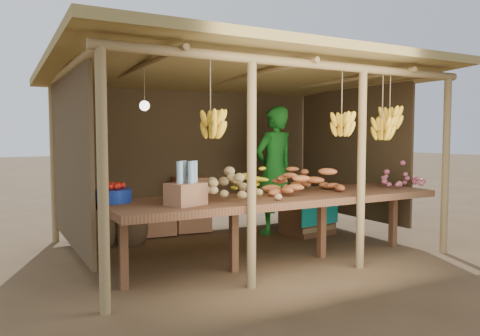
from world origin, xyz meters
TOP-DOWN VIEW (x-y plane):
  - ground at (0.00, 0.00)m, footprint 60.00×60.00m
  - stall_structure at (-0.00, -0.09)m, footprint 4.70×3.50m
  - counter at (0.00, -0.95)m, footprint 3.90×1.05m
  - potato_heap at (-0.75, -1.02)m, footprint 1.14×0.92m
  - sweet_potato_heap at (0.39, -0.85)m, footprint 1.09×0.80m
  - onion_heap at (1.90, -1.02)m, footprint 0.75×0.53m
  - banana_pile at (-0.14, -0.57)m, footprint 0.67×0.46m
  - tomato_basin at (-1.81, -0.60)m, footprint 0.38×0.38m
  - bottle_box at (-1.23, -1.14)m, footprint 0.41×0.37m
  - vendor at (0.87, 0.51)m, footprint 0.76×0.56m
  - tarp_crate at (1.28, 0.24)m, footprint 0.81×0.73m
  - carton_stack at (-0.36, 1.20)m, footprint 1.15×0.49m
  - burlap_sacks at (-1.45, 0.83)m, footprint 0.91×0.48m

SIDE VIEW (x-z plane):
  - ground at x=0.00m, z-range 0.00..0.00m
  - burlap_sacks at x=-1.45m, z-range -0.04..0.60m
  - tarp_crate at x=1.28m, z-range -0.08..0.80m
  - carton_stack at x=-0.36m, z-range -0.05..0.78m
  - counter at x=0.00m, z-range 0.34..1.14m
  - tomato_basin at x=-1.81m, z-range 0.78..0.98m
  - vendor at x=0.87m, z-range 0.00..1.91m
  - bottle_box at x=-1.23m, z-range 0.75..1.18m
  - banana_pile at x=-0.14m, z-range 0.80..1.15m
  - onion_heap at x=1.90m, z-range 0.80..1.15m
  - sweet_potato_heap at x=0.39m, z-range 0.80..1.16m
  - potato_heap at x=-0.75m, z-range 0.80..1.17m
  - stall_structure at x=0.00m, z-range 0.69..3.12m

